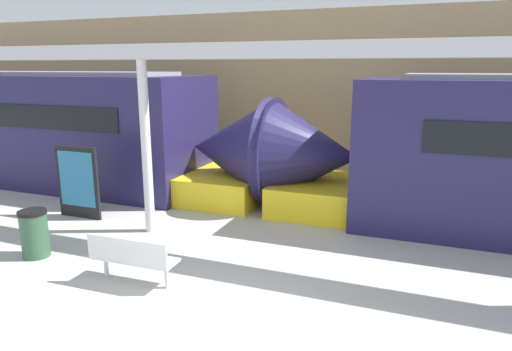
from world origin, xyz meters
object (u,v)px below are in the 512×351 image
object	(u,v)px
bench_near	(132,256)
support_column_near	(146,149)
trash_bin	(35,234)
poster_board	(78,182)

from	to	relation	value
bench_near	support_column_near	xyz separation A→B (m)	(-1.11, 2.16, 1.26)
trash_bin	support_column_near	bearing A→B (deg)	57.40
bench_near	poster_board	bearing A→B (deg)	141.57
support_column_near	poster_board	bearing A→B (deg)	174.85
trash_bin	support_column_near	size ratio (longest dim) A/B	0.25
poster_board	support_column_near	world-z (taller)	support_column_near
trash_bin	poster_board	xyz separation A→B (m)	(-0.79, 2.03, 0.39)
trash_bin	poster_board	bearing A→B (deg)	111.35
trash_bin	poster_board	world-z (taller)	poster_board
trash_bin	bench_near	bearing A→B (deg)	-7.54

